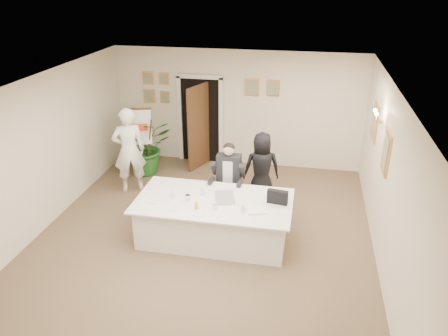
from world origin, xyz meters
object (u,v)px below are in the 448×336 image
conference_table (214,219)px  standing_man (129,150)px  seated_man (228,178)px  paper_stack (257,211)px  flip_chart (141,145)px  laptop_bag (277,197)px  laptop (225,194)px  steel_jug (188,198)px  potted_palm (146,146)px  oj_glass (196,206)px  standing_woman (262,168)px

conference_table → standing_man: 2.72m
seated_man → paper_stack: size_ratio=4.57×
flip_chart → laptop_bag: 4.02m
flip_chart → paper_stack: (3.04, -2.58, 0.04)m
paper_stack → laptop: bearing=156.0°
paper_stack → steel_jug: (-1.23, 0.15, 0.04)m
laptop_bag → potted_palm: bearing=153.1°
conference_table → paper_stack: bearing=-17.2°
paper_stack → steel_jug: size_ratio=2.94×
paper_stack → seated_man: bearing=120.2°
laptop_bag → steel_jug: 1.55m
seated_man → laptop: 1.00m
standing_man → paper_stack: 3.47m
flip_chart → laptop: flip_chart is taller
seated_man → oj_glass: (-0.29, -1.35, 0.10)m
laptop_bag → oj_glass: 1.40m
laptop → steel_jug: (-0.65, -0.11, -0.08)m
standing_woman → oj_glass: bearing=51.4°
standing_man → potted_palm: 1.00m
standing_man → paper_stack: bearing=122.3°
standing_woman → paper_stack: bearing=80.7°
seated_man → laptop: (0.13, -0.98, 0.18)m
steel_jug → laptop_bag: bearing=7.6°
laptop → conference_table: bearing=169.2°
steel_jug → seated_man: bearing=64.9°
conference_table → flip_chart: size_ratio=1.70×
standing_man → laptop_bag: standing_man is taller
standing_woman → laptop_bag: (0.44, -1.44, 0.14)m
conference_table → laptop: size_ratio=7.86×
standing_woman → potted_palm: (-2.85, 0.94, -0.10)m
laptop → laptop_bag: bearing=-9.8°
seated_man → potted_palm: seated_man is taller
standing_woman → steel_jug: (-1.10, -1.64, 0.07)m
seated_man → steel_jug: size_ratio=13.41×
oj_glass → steel_jug: size_ratio=1.18×
seated_man → flip_chart: size_ratio=0.92×
flip_chart → laptop_bag: (3.35, -2.23, 0.15)m
standing_man → oj_glass: 2.72m
oj_glass → potted_palm: bearing=124.8°
standing_man → laptop: 2.83m
standing_woman → paper_stack: size_ratio=4.71×
standing_man → paper_stack: (2.98, -1.77, -0.15)m
flip_chart → steel_jug: 3.03m
laptop → paper_stack: (0.59, -0.26, -0.12)m
flip_chart → paper_stack: bearing=-40.2°
seated_man → flip_chart: flip_chart is taller
conference_table → standing_woman: standing_woman is taller
seated_man → steel_jug: seated_man is taller
standing_man → potted_palm: standing_man is taller
conference_table → laptop_bag: laptop_bag is taller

